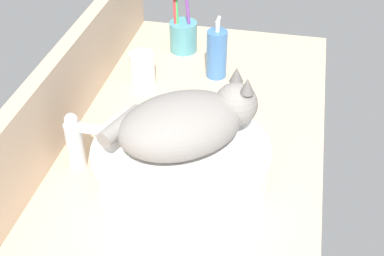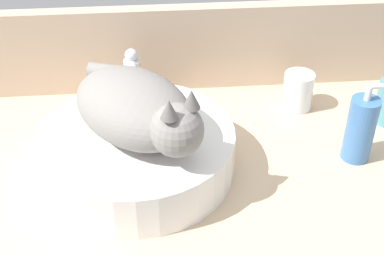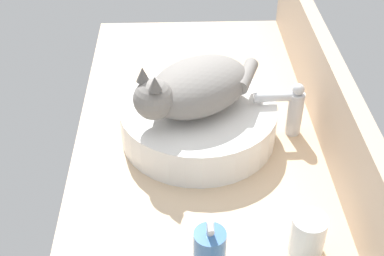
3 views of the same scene
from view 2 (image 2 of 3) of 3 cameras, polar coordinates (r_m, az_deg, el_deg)
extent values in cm
cube|color=#D1B28E|center=(103.47, -2.91, -4.57)|extent=(128.88, 60.35, 4.00)
cube|color=tan|center=(120.77, -3.70, 8.43)|extent=(128.88, 3.60, 19.42)
cylinder|color=white|center=(98.52, -5.92, -2.47)|extent=(35.90, 35.90, 8.46)
ellipsoid|color=gray|center=(92.88, -6.28, 2.27)|extent=(28.41, 30.22, 11.00)
sphere|color=gray|center=(84.09, -1.63, -0.22)|extent=(8.80, 8.80, 8.80)
cone|color=#635F5B|center=(81.60, -0.05, 3.14)|extent=(2.80, 2.80, 3.20)
cone|color=#635F5B|center=(79.26, -2.47, 2.02)|extent=(2.80, 2.80, 3.20)
cylinder|color=gray|center=(102.05, -8.04, 5.74)|extent=(11.43, 6.75, 3.20)
cylinder|color=silver|center=(116.43, -6.28, 4.81)|extent=(3.60, 3.60, 11.00)
cylinder|color=silver|center=(109.65, -6.38, 5.68)|extent=(2.46, 10.05, 2.20)
sphere|color=silver|center=(113.18, -6.50, 7.72)|extent=(2.80, 2.80, 2.80)
cylinder|color=#3F72B2|center=(104.33, 17.51, -0.15)|extent=(5.39, 5.39, 13.07)
cylinder|color=silver|center=(100.14, 18.30, 3.54)|extent=(1.20, 1.20, 2.80)
cylinder|color=silver|center=(99.91, 19.08, 4.24)|extent=(2.20, 1.00, 1.00)
cylinder|color=white|center=(117.78, 11.23, 3.90)|extent=(6.48, 6.48, 8.25)
cylinder|color=silver|center=(118.93, 11.11, 3.00)|extent=(5.70, 5.70, 3.85)
camera|label=1|loc=(1.02, -68.14, 22.19)|focal=50.00mm
camera|label=3|loc=(1.21, 56.89, 28.89)|focal=50.00mm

